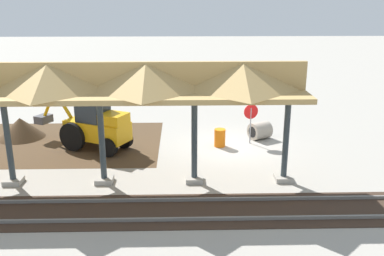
% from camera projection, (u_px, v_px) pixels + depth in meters
% --- Properties ---
extents(ground_plane, '(120.00, 120.00, 0.00)m').
position_uv_depth(ground_plane, '(231.00, 147.00, 21.46)').
color(ground_plane, '#9E998E').
extents(dirt_work_zone, '(10.44, 7.00, 0.01)m').
position_uv_depth(dirt_work_zone, '(59.00, 143.00, 22.03)').
color(dirt_work_zone, '#4C3823').
rests_on(dirt_work_zone, ground).
extents(platform_canopy, '(19.51, 3.20, 4.90)m').
position_uv_depth(platform_canopy, '(49.00, 81.00, 16.11)').
color(platform_canopy, '#9E998E').
rests_on(platform_canopy, ground).
extents(rail_tracks, '(60.00, 2.58, 0.15)m').
position_uv_depth(rail_tracks, '(252.00, 210.00, 15.11)').
color(rail_tracks, slate).
rests_on(rail_tracks, ground).
extents(stop_sign, '(0.74, 0.23, 2.06)m').
position_uv_depth(stop_sign, '(251.00, 116.00, 21.53)').
color(stop_sign, gray).
rests_on(stop_sign, ground).
extents(backhoe, '(5.26, 3.47, 2.82)m').
position_uv_depth(backhoe, '(94.00, 124.00, 20.88)').
color(backhoe, orange).
rests_on(backhoe, ground).
extents(dirt_mound, '(4.99, 4.99, 2.17)m').
position_uv_depth(dirt_mound, '(22.00, 137.00, 22.87)').
color(dirt_mound, '#4C3823').
rests_on(dirt_mound, ground).
extents(concrete_pipe, '(1.33, 1.28, 0.90)m').
position_uv_depth(concrete_pipe, '(260.00, 131.00, 22.54)').
color(concrete_pipe, '#9E9384').
rests_on(concrete_pipe, ground).
extents(traffic_barrel, '(0.56, 0.56, 0.90)m').
position_uv_depth(traffic_barrel, '(220.00, 138.00, 21.40)').
color(traffic_barrel, orange).
rests_on(traffic_barrel, ground).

